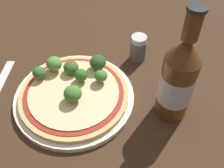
{
  "coord_description": "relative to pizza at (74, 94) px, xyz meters",
  "views": [
    {
      "loc": [
        0.18,
        -0.29,
        0.43
      ],
      "look_at": [
        0.06,
        0.01,
        0.06
      ],
      "focal_mm": 42.0,
      "sensor_mm": 36.0,
      "label": 1
    }
  ],
  "objects": [
    {
      "name": "broccoli_floret_3",
      "position": [
        0.0,
        0.03,
        0.02
      ],
      "size": [
        0.03,
        0.03,
        0.03
      ],
      "color": "#89A866",
      "rests_on": "pizza"
    },
    {
      "name": "broccoli_floret_0",
      "position": [
        0.01,
        -0.02,
        0.03
      ],
      "size": [
        0.03,
        0.03,
        0.03
      ],
      "color": "#89A866",
      "rests_on": "pizza"
    },
    {
      "name": "plate",
      "position": [
        -0.0,
        0.0,
        -0.01
      ],
      "size": [
        0.25,
        0.25,
        0.01
      ],
      "color": "silver",
      "rests_on": "ground_plane"
    },
    {
      "name": "pepper_shaker",
      "position": [
        0.08,
        0.17,
        0.01
      ],
      "size": [
        0.04,
        0.04,
        0.07
      ],
      "color": "#4C4C51",
      "rests_on": "ground_plane"
    },
    {
      "name": "pizza",
      "position": [
        0.0,
        0.0,
        0.0
      ],
      "size": [
        0.22,
        0.22,
        0.01
      ],
      "color": "tan",
      "rests_on": "plate"
    },
    {
      "name": "beer_bottle",
      "position": [
        0.19,
        0.05,
        0.07
      ],
      "size": [
        0.06,
        0.06,
        0.24
      ],
      "color": "#563319",
      "rests_on": "ground_plane"
    },
    {
      "name": "broccoli_floret_6",
      "position": [
        0.04,
        0.05,
        0.02
      ],
      "size": [
        0.03,
        0.03,
        0.03
      ],
      "color": "#89A866",
      "rests_on": "pizza"
    },
    {
      "name": "broccoli_floret_1",
      "position": [
        -0.08,
        0.0,
        0.02
      ],
      "size": [
        0.03,
        0.03,
        0.03
      ],
      "color": "#89A866",
      "rests_on": "pizza"
    },
    {
      "name": "broccoli_floret_4",
      "position": [
        -0.07,
        0.04,
        0.03
      ],
      "size": [
        0.03,
        0.03,
        0.03
      ],
      "color": "#89A866",
      "rests_on": "pizza"
    },
    {
      "name": "ground_plane",
      "position": [
        0.02,
        0.01,
        -0.02
      ],
      "size": [
        3.0,
        3.0,
        0.0
      ],
      "primitive_type": "plane",
      "color": "#3D2819"
    },
    {
      "name": "broccoli_floret_5",
      "position": [
        0.02,
        0.08,
        0.02
      ],
      "size": [
        0.03,
        0.03,
        0.03
      ],
      "color": "#89A866",
      "rests_on": "pizza"
    },
    {
      "name": "broccoli_floret_2",
      "position": [
        -0.03,
        0.05,
        0.02
      ],
      "size": [
        0.03,
        0.03,
        0.03
      ],
      "color": "#89A866",
      "rests_on": "pizza"
    }
  ]
}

